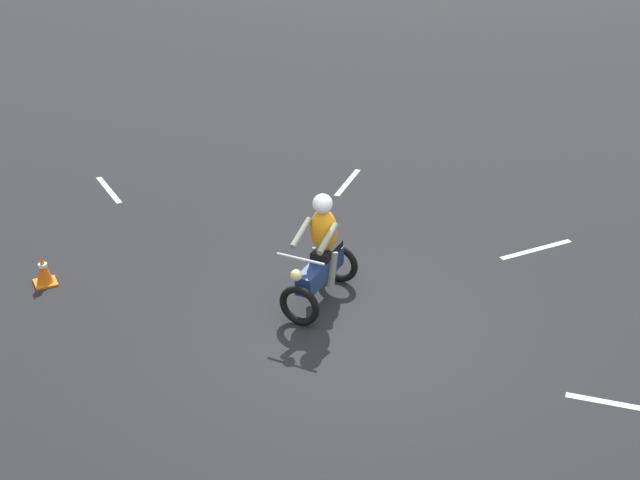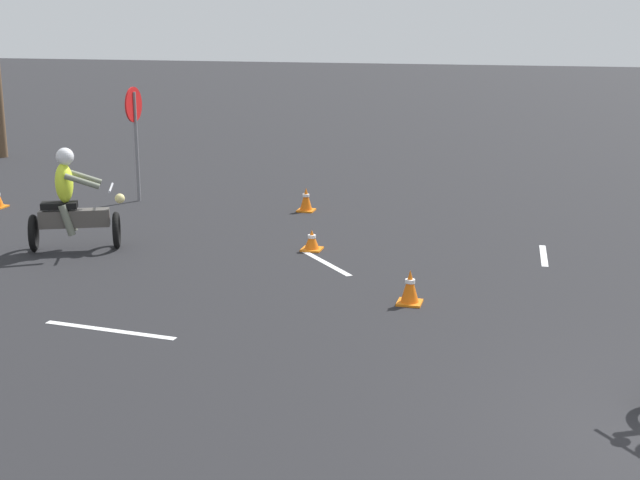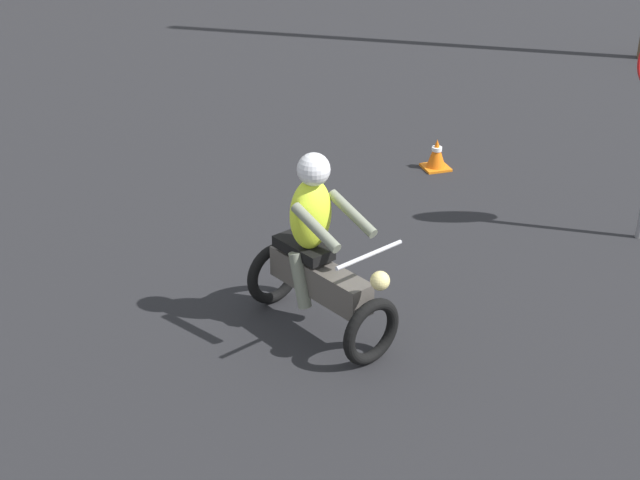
# 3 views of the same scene
# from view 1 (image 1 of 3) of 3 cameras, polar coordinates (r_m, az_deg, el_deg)

# --- Properties ---
(ground_plane) EXTENTS (120.00, 120.00, 0.00)m
(ground_plane) POSITION_cam_1_polar(r_m,az_deg,el_deg) (12.11, 2.15, -5.99)
(ground_plane) COLOR black
(motorcycle_rider_foreground) EXTENTS (1.34, 1.47, 1.66)m
(motorcycle_rider_foreground) POSITION_cam_1_polar(r_m,az_deg,el_deg) (12.44, 0.07, -1.05)
(motorcycle_rider_foreground) COLOR black
(motorcycle_rider_foreground) RESTS_ON ground
(traffic_cone_mid_center) EXTENTS (0.32, 0.32, 0.46)m
(traffic_cone_mid_center) POSITION_cam_1_polar(r_m,az_deg,el_deg) (13.73, -17.28, -1.87)
(traffic_cone_mid_center) COLOR orange
(traffic_cone_mid_center) RESTS_ON ground
(lane_stripe_e) EXTENTS (1.29, 0.17, 0.01)m
(lane_stripe_e) POSITION_cam_1_polar(r_m,az_deg,el_deg) (16.64, -13.37, 3.15)
(lane_stripe_e) COLOR silver
(lane_stripe_e) RESTS_ON ground
(lane_stripe_sw) EXTENTS (1.15, 1.20, 0.01)m
(lane_stripe_sw) POSITION_cam_1_polar(r_m,az_deg,el_deg) (11.44, 19.39, -10.04)
(lane_stripe_sw) COLOR silver
(lane_stripe_sw) RESTS_ON ground
(lane_stripe_s) EXTENTS (0.11, 1.36, 0.01)m
(lane_stripe_s) POSITION_cam_1_polar(r_m,az_deg,el_deg) (14.55, 13.67, -0.59)
(lane_stripe_s) COLOR silver
(lane_stripe_s) RESTS_ON ground
(lane_stripe_se) EXTENTS (0.95, 0.97, 0.01)m
(lane_stripe_se) POSITION_cam_1_polar(r_m,az_deg,el_deg) (16.50, 1.78, 3.72)
(lane_stripe_se) COLOR silver
(lane_stripe_se) RESTS_ON ground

